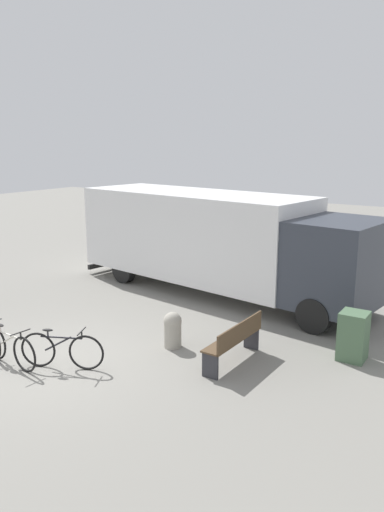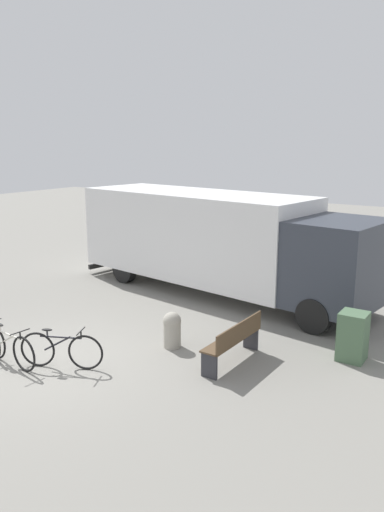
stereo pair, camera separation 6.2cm
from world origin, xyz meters
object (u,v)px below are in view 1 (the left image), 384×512
Objects in this scene: park_bench at (235,339)px; utility_box at (353,336)px; bollard_near_bench at (173,329)px; delivery_truck at (216,238)px; bicycle_far at (62,350)px; bicycle_middle at (9,347)px.

utility_box is at bearing -51.46° from park_bench.
park_bench reaches higher than bollard_near_bench.
bicycle_far is (0.04, -6.16, -1.24)m from delivery_truck.
bollard_near_bench is 3.78m from utility_box.
delivery_truck is 6.08× the size of bicycle_far.
utility_box is at bearing 22.78° from bollard_near_bench.
bicycle_middle is 1.08× the size of bicycle_far.
delivery_truck reaches higher than park_bench.
utility_box reaches higher than bicycle_far.
bicycle_far is 5.89m from utility_box.
bicycle_middle is at bearing -89.83° from delivery_truck.
delivery_truck is 5.62× the size of bicycle_middle.
bicycle_middle reaches higher than bollard_near_bench.
delivery_truck is 6.29m from bicycle_far.
utility_box is (1.95, 1.46, -0.00)m from park_bench.
bicycle_far is 2.39m from bollard_near_bench.
delivery_truck is at bearing 66.27° from bicycle_far.
delivery_truck is 6.80m from bicycle_middle.
bicycle_far is 1.98× the size of bollard_near_bench.
bollard_near_bench is at bearing -157.22° from utility_box.
delivery_truck reaches higher than bicycle_middle.
bicycle_middle is at bearing -131.92° from bollard_near_bench.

